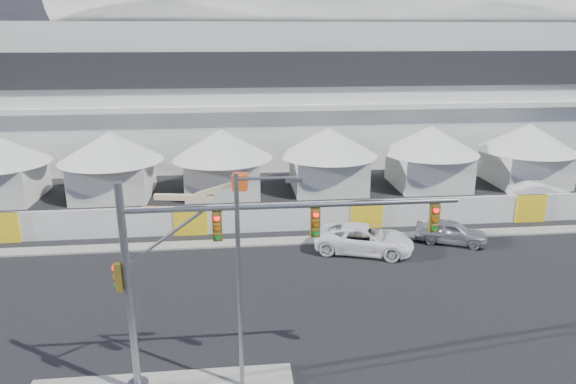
{
  "coord_description": "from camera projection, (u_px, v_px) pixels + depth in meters",
  "views": [
    {
      "loc": [
        -2.98,
        -18.24,
        12.95
      ],
      "look_at": [
        0.05,
        10.0,
        4.17
      ],
      "focal_mm": 32.0,
      "sensor_mm": 36.0,
      "label": 1
    }
  ],
  "objects": [
    {
      "name": "ground",
      "position": [
        312.0,
        357.0,
        21.46
      ],
      "size": [
        160.0,
        160.0,
        0.0
      ],
      "primitive_type": "plane",
      "color": "black",
      "rests_on": "ground"
    },
    {
      "name": "far_curb",
      "position": [
        571.0,
        229.0,
        35.35
      ],
      "size": [
        80.0,
        1.2,
        0.12
      ],
      "primitive_type": "cube",
      "color": "gray",
      "rests_on": "ground"
    },
    {
      "name": "stadium",
      "position": [
        334.0,
        66.0,
        58.98
      ],
      "size": [
        80.0,
        24.8,
        21.98
      ],
      "color": "silver",
      "rests_on": "ground"
    },
    {
      "name": "tent_row",
      "position": [
        276.0,
        155.0,
        43.37
      ],
      "size": [
        53.4,
        8.4,
        5.4
      ],
      "color": "silver",
      "rests_on": "ground"
    },
    {
      "name": "hoarding_fence",
      "position": [
        366.0,
        214.0,
        35.55
      ],
      "size": [
        70.0,
        0.25,
        2.0
      ],
      "primitive_type": "cube",
      "color": "silver",
      "rests_on": "ground"
    },
    {
      "name": "sedan_silver",
      "position": [
        451.0,
        232.0,
        33.02
      ],
      "size": [
        3.44,
        4.81,
        1.52
      ],
      "primitive_type": "imported",
      "rotation": [
        0.0,
        0.0,
        1.16
      ],
      "color": "#BABABF",
      "rests_on": "ground"
    },
    {
      "name": "pickup_curb",
      "position": [
        364.0,
        239.0,
        31.64
      ],
      "size": [
        4.57,
        6.64,
        1.69
      ],
      "primitive_type": "imported",
      "rotation": [
        0.0,
        0.0,
        1.25
      ],
      "color": "white",
      "rests_on": "ground"
    },
    {
      "name": "lot_car_a",
      "position": [
        541.0,
        193.0,
        41.01
      ],
      "size": [
        2.58,
        5.02,
        1.58
      ],
      "primitive_type": "imported",
      "rotation": [
        0.0,
        0.0,
        1.37
      ],
      "color": "white",
      "rests_on": "ground"
    },
    {
      "name": "traffic_mast",
      "position": [
        199.0,
        277.0,
        18.06
      ],
      "size": [
        12.07,
        0.79,
        8.16
      ],
      "color": "slate",
      "rests_on": "median_island"
    },
    {
      "name": "streetlight_median",
      "position": [
        245.0,
        270.0,
        18.15
      ],
      "size": [
        2.31,
        0.23,
        8.34
      ],
      "color": "gray",
      "rests_on": "median_island"
    },
    {
      "name": "boom_lift",
      "position": [
        177.0,
        212.0,
        35.79
      ],
      "size": [
        7.87,
        2.39,
        3.92
      ],
      "rotation": [
        0.0,
        0.0,
        -0.17
      ],
      "color": "#D64B14",
      "rests_on": "ground"
    }
  ]
}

